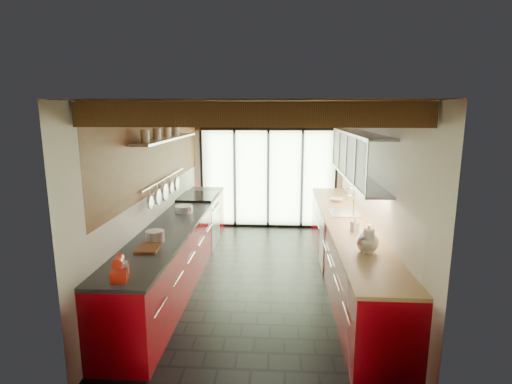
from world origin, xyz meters
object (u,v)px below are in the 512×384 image
at_px(soap_bottle, 355,224).
at_px(bowl, 336,200).
at_px(stand_mixer, 120,269).
at_px(paper_towel, 368,242).
at_px(kettle, 367,241).

relative_size(soap_bottle, bowl, 0.87).
distance_m(stand_mixer, paper_towel, 2.68).
xyz_separation_m(kettle, paper_towel, (0.00, -0.05, 0.01)).
xyz_separation_m(soap_bottle, bowl, (0.00, 1.83, -0.07)).
height_order(stand_mixer, kettle, kettle).
xyz_separation_m(paper_towel, soap_bottle, (-0.00, 0.84, -0.04)).
distance_m(soap_bottle, bowl, 1.83).
bearing_deg(bowl, paper_towel, -90.00).
bearing_deg(bowl, kettle, -90.00).
relative_size(stand_mixer, soap_bottle, 1.44).
bearing_deg(stand_mixer, soap_bottle, 33.63).
bearing_deg(stand_mixer, paper_towel, 18.51).
relative_size(paper_towel, bowl, 1.47).
height_order(paper_towel, bowl, paper_towel).
bearing_deg(paper_towel, stand_mixer, -161.49).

